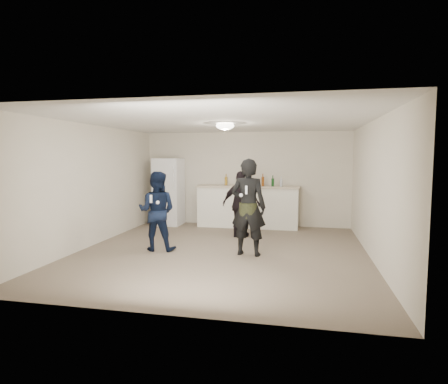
% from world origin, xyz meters
% --- Properties ---
extents(floor, '(6.00, 6.00, 0.00)m').
position_xyz_m(floor, '(0.00, 0.00, 0.00)').
color(floor, '#6B5B4C').
rests_on(floor, ground).
extents(ceiling, '(6.00, 6.00, 0.00)m').
position_xyz_m(ceiling, '(0.00, 0.00, 2.50)').
color(ceiling, silver).
rests_on(ceiling, wall_back).
extents(wall_back, '(6.00, 0.00, 6.00)m').
position_xyz_m(wall_back, '(0.00, 3.00, 1.25)').
color(wall_back, beige).
rests_on(wall_back, floor).
extents(wall_front, '(6.00, 0.00, 6.00)m').
position_xyz_m(wall_front, '(0.00, -3.00, 1.25)').
color(wall_front, beige).
rests_on(wall_front, floor).
extents(wall_left, '(0.00, 6.00, 6.00)m').
position_xyz_m(wall_left, '(-2.75, 0.00, 1.25)').
color(wall_left, beige).
rests_on(wall_left, floor).
extents(wall_right, '(0.00, 6.00, 6.00)m').
position_xyz_m(wall_right, '(2.75, 0.00, 1.25)').
color(wall_right, beige).
rests_on(wall_right, floor).
extents(counter, '(2.60, 0.56, 1.05)m').
position_xyz_m(counter, '(0.11, 2.67, 0.53)').
color(counter, white).
rests_on(counter, floor).
extents(counter_top, '(2.68, 0.64, 0.04)m').
position_xyz_m(counter_top, '(0.11, 2.67, 1.07)').
color(counter_top, beige).
rests_on(counter_top, counter).
extents(fridge, '(0.70, 0.70, 1.80)m').
position_xyz_m(fridge, '(-2.04, 2.60, 0.90)').
color(fridge, white).
rests_on(fridge, floor).
extents(fridge_handle, '(0.02, 0.02, 0.60)m').
position_xyz_m(fridge_handle, '(-1.76, 2.23, 1.30)').
color(fridge_handle, silver).
rests_on(fridge_handle, fridge).
extents(ceiling_dome, '(0.36, 0.36, 0.16)m').
position_xyz_m(ceiling_dome, '(0.00, 0.30, 2.45)').
color(ceiling_dome, white).
rests_on(ceiling_dome, ceiling).
extents(shaker, '(0.08, 0.08, 0.17)m').
position_xyz_m(shaker, '(-0.15, 2.54, 1.18)').
color(shaker, '#B2B1B6').
rests_on(shaker, counter_top).
extents(man, '(0.80, 0.65, 1.56)m').
position_xyz_m(man, '(-1.28, -0.12, 0.78)').
color(man, '#0F1D3E').
rests_on(man, floor).
extents(woman, '(0.70, 0.50, 1.81)m').
position_xyz_m(woman, '(0.53, -0.13, 0.91)').
color(woman, black).
rests_on(woman, floor).
extents(camo_shorts, '(0.34, 0.34, 0.28)m').
position_xyz_m(camo_shorts, '(0.53, -0.13, 0.85)').
color(camo_shorts, '#303819').
rests_on(camo_shorts, woman).
extents(spectator, '(0.94, 0.50, 1.52)m').
position_xyz_m(spectator, '(0.15, 1.40, 0.76)').
color(spectator, black).
rests_on(spectator, floor).
extents(remote_man, '(0.04, 0.04, 0.15)m').
position_xyz_m(remote_man, '(-1.28, -0.40, 1.05)').
color(remote_man, white).
rests_on(remote_man, man).
extents(nunchuk_man, '(0.07, 0.07, 0.07)m').
position_xyz_m(nunchuk_man, '(-1.16, -0.37, 0.98)').
color(nunchuk_man, white).
rests_on(nunchuk_man, man).
extents(remote_woman, '(0.04, 0.04, 0.15)m').
position_xyz_m(remote_woman, '(0.53, -0.38, 1.25)').
color(remote_woman, silver).
rests_on(remote_woman, woman).
extents(nunchuk_woman, '(0.07, 0.07, 0.07)m').
position_xyz_m(nunchuk_woman, '(0.43, -0.35, 1.15)').
color(nunchuk_woman, white).
rests_on(nunchuk_woman, woman).
extents(bottle_cluster, '(1.54, 0.30, 0.28)m').
position_xyz_m(bottle_cluster, '(0.29, 2.67, 1.20)').
color(bottle_cluster, '#123F16').
rests_on(bottle_cluster, counter_top).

